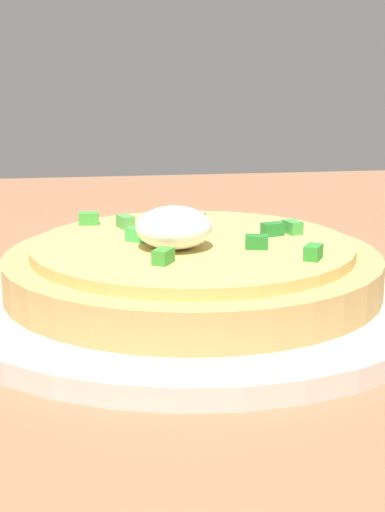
% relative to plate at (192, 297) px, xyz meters
% --- Properties ---
extents(dining_table, '(1.22, 0.90, 0.03)m').
position_rel_plate_xyz_m(dining_table, '(0.02, 0.09, -0.02)').
color(dining_table, '#A46E4C').
rests_on(dining_table, ground).
extents(plate, '(0.29, 0.29, 0.01)m').
position_rel_plate_xyz_m(plate, '(0.00, 0.00, 0.00)').
color(plate, silver).
rests_on(plate, dining_table).
extents(pizza, '(0.22, 0.22, 0.05)m').
position_rel_plate_xyz_m(pizza, '(-0.00, -0.00, 0.02)').
color(pizza, tan).
rests_on(pizza, plate).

